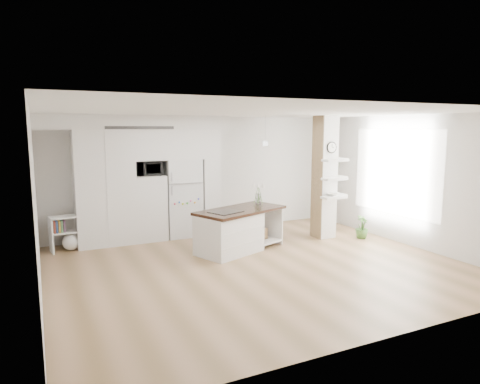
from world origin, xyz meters
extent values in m
cube|color=#A57D59|center=(0.00, 0.00, 0.00)|extent=(7.00, 6.00, 0.01)
cube|color=white|center=(0.00, 0.00, 2.70)|extent=(7.00, 6.00, 0.04)
cube|color=silver|center=(0.00, 3.00, 1.35)|extent=(7.00, 0.04, 2.70)
cube|color=silver|center=(0.00, -3.00, 1.35)|extent=(7.00, 0.04, 2.70)
cube|color=silver|center=(-3.50, 0.00, 1.35)|extent=(0.04, 6.00, 2.70)
cube|color=silver|center=(3.50, 0.00, 1.35)|extent=(0.04, 6.00, 2.70)
cube|color=white|center=(-2.20, 2.67, 1.20)|extent=(1.20, 0.65, 2.40)
cube|color=white|center=(-1.27, 2.67, 0.71)|extent=(0.65, 0.65, 1.42)
cube|color=white|center=(-1.27, 2.67, 2.08)|extent=(0.65, 0.65, 0.65)
cube|color=white|center=(-0.53, 2.67, 2.08)|extent=(0.85, 0.65, 0.65)
cube|color=white|center=(0.10, 2.67, 1.20)|extent=(0.40, 0.65, 2.40)
cube|color=silver|center=(-1.50, 2.65, 2.55)|extent=(4.00, 0.70, 0.30)
cube|color=#262626|center=(-1.50, 2.31, 2.44)|extent=(1.40, 0.04, 0.06)
cube|color=white|center=(-0.53, 2.68, 0.88)|extent=(0.78, 0.66, 1.75)
cube|color=#B2B2B7|center=(-0.53, 2.34, 1.24)|extent=(0.78, 0.01, 0.03)
cube|color=silver|center=(2.30, 1.20, 1.35)|extent=(0.40, 0.40, 2.70)
cube|color=tan|center=(2.09, 1.20, 1.35)|extent=(0.02, 0.40, 2.70)
cube|color=tan|center=(2.30, 1.41, 1.35)|extent=(0.40, 0.02, 2.70)
cylinder|color=black|center=(2.30, 0.99, 2.02)|extent=(0.25, 0.03, 0.25)
cylinder|color=white|center=(2.30, 0.98, 2.02)|extent=(0.21, 0.01, 0.21)
plane|color=white|center=(3.48, 0.30, 1.50)|extent=(0.00, 2.40, 2.40)
cylinder|color=white|center=(1.70, 0.15, 2.12)|extent=(0.12, 0.12, 0.10)
cube|color=white|center=(-0.14, 0.95, 0.39)|extent=(1.41, 1.17, 0.78)
cube|color=white|center=(0.68, 1.27, 0.10)|extent=(0.89, 0.97, 0.04)
cube|color=white|center=(0.97, 1.39, 0.39)|extent=(0.31, 0.75, 0.78)
cube|color=#321B0F|center=(0.17, 1.07, 0.81)|extent=(2.05, 1.49, 0.06)
cube|color=black|center=(-0.22, 0.92, 0.84)|extent=(0.69, 0.63, 0.01)
cube|color=#9E794C|center=(0.64, 1.26, 0.24)|extent=(0.45, 0.39, 0.23)
cylinder|color=white|center=(0.74, 1.39, 0.94)|extent=(0.12, 0.12, 0.22)
cube|color=white|center=(-3.28, 2.45, 0.35)|extent=(0.09, 0.34, 0.71)
cube|color=white|center=(-2.72, 2.55, 0.35)|extent=(0.09, 0.34, 0.71)
cube|color=white|center=(-3.00, 2.50, 0.69)|extent=(0.64, 0.44, 0.03)
cube|color=white|center=(-3.00, 2.50, 0.38)|extent=(0.61, 0.43, 0.03)
sphere|color=white|center=(-2.92, 2.51, 0.17)|extent=(0.34, 0.34, 0.34)
imported|color=#45762F|center=(3.00, 0.71, 0.22)|extent=(0.27, 0.23, 0.43)
imported|color=#45762F|center=(3.00, 0.73, 0.25)|extent=(0.36, 0.36, 0.51)
imported|color=#2D2D2D|center=(-1.27, 2.62, 1.57)|extent=(0.54, 0.37, 0.30)
imported|color=#45762F|center=(2.63, 1.30, 1.52)|extent=(0.27, 0.23, 0.30)
imported|color=white|center=(2.30, 0.90, 1.00)|extent=(0.22, 0.22, 0.05)
camera|label=1|loc=(-3.46, -6.47, 2.42)|focal=32.00mm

